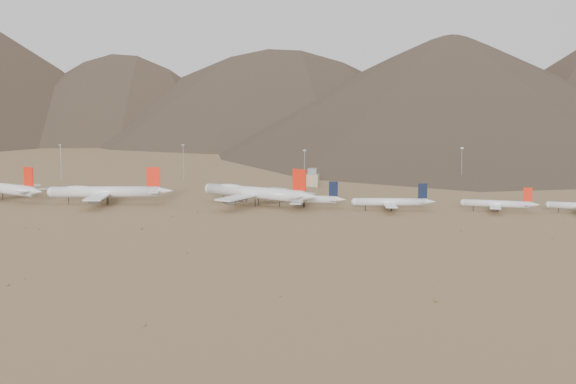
% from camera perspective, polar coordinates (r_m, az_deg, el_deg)
% --- Properties ---
extents(ground, '(3000.00, 3000.00, 0.00)m').
position_cam_1_polar(ground, '(373.12, -5.39, -1.74)').
color(ground, '#97764E').
rests_on(ground, ground).
extents(mountain_ridge, '(4400.00, 1000.00, 300.00)m').
position_cam_1_polar(mountain_ridge, '(1260.91, 6.03, 11.79)').
color(mountain_ridge, brown).
rests_on(mountain_ridge, ground).
extents(widebody_centre, '(69.53, 54.56, 20.93)m').
position_cam_1_polar(widebody_centre, '(415.16, -14.20, 0.03)').
color(widebody_centre, silver).
rests_on(widebody_centre, ground).
extents(widebody_east, '(70.54, 56.45, 22.04)m').
position_cam_1_polar(widebody_east, '(396.85, -2.60, -0.03)').
color(widebody_east, silver).
rests_on(widebody_east, ground).
extents(narrowbody_a, '(44.36, 31.77, 14.63)m').
position_cam_1_polar(narrowbody_a, '(392.46, 1.32, -0.54)').
color(narrowbody_a, silver).
rests_on(narrowbody_a, ground).
extents(narrowbody_b, '(44.34, 32.27, 14.70)m').
position_cam_1_polar(narrowbody_b, '(384.90, 8.23, -0.78)').
color(narrowbody_b, silver).
rests_on(narrowbody_b, ground).
extents(narrowbody_c, '(40.30, 29.02, 13.30)m').
position_cam_1_polar(narrowbody_c, '(393.38, 16.29, -0.90)').
color(narrowbody_c, silver).
rests_on(narrowbody_c, ground).
extents(control_tower, '(8.00, 8.00, 12.00)m').
position_cam_1_polar(control_tower, '(482.39, 1.95, 1.09)').
color(control_tower, tan).
rests_on(control_tower, ground).
extents(mast_far_west, '(2.00, 0.60, 25.70)m').
position_cam_1_polar(mast_far_west, '(539.93, -17.51, 2.40)').
color(mast_far_west, gray).
rests_on(mast_far_west, ground).
extents(mast_west, '(2.00, 0.60, 25.70)m').
position_cam_1_polar(mast_west, '(519.81, -8.27, 2.49)').
color(mast_west, gray).
rests_on(mast_west, ground).
extents(mast_centre, '(2.00, 0.60, 25.70)m').
position_cam_1_polar(mast_centre, '(464.60, 1.31, 1.94)').
color(mast_centre, gray).
rests_on(mast_centre, ground).
extents(mast_east, '(2.00, 0.60, 25.70)m').
position_cam_1_polar(mast_east, '(499.35, 13.55, 2.13)').
color(mast_east, gray).
rests_on(mast_east, ground).
extents(desert_scrub, '(390.28, 180.99, 0.92)m').
position_cam_1_polar(desert_scrub, '(286.38, -10.71, -4.71)').
color(desert_scrub, olive).
rests_on(desert_scrub, ground).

